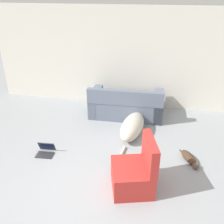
{
  "coord_description": "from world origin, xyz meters",
  "views": [
    {
      "loc": [
        0.92,
        -2.67,
        2.86
      ],
      "look_at": [
        0.05,
        1.46,
        0.73
      ],
      "focal_mm": 40.0,
      "sensor_mm": 36.0,
      "label": 1
    }
  ],
  "objects_px": {
    "couch": "(126,105)",
    "dog": "(133,125)",
    "side_chair": "(135,173)",
    "laptop_open": "(46,150)",
    "cat": "(190,158)"
  },
  "relations": [
    {
      "from": "couch",
      "to": "dog",
      "type": "height_order",
      "value": "couch"
    },
    {
      "from": "dog",
      "to": "side_chair",
      "type": "relative_size",
      "value": 1.87
    },
    {
      "from": "dog",
      "to": "side_chair",
      "type": "bearing_deg",
      "value": -164.82
    },
    {
      "from": "laptop_open",
      "to": "dog",
      "type": "bearing_deg",
      "value": 31.06
    },
    {
      "from": "cat",
      "to": "laptop_open",
      "type": "distance_m",
      "value": 2.69
    },
    {
      "from": "cat",
      "to": "laptop_open",
      "type": "xyz_separation_m",
      "value": [
        -2.67,
        -0.3,
        0.0
      ]
    },
    {
      "from": "couch",
      "to": "side_chair",
      "type": "height_order",
      "value": "side_chair"
    },
    {
      "from": "dog",
      "to": "laptop_open",
      "type": "relative_size",
      "value": 4.79
    },
    {
      "from": "cat",
      "to": "couch",
      "type": "bearing_deg",
      "value": -164.88
    },
    {
      "from": "couch",
      "to": "laptop_open",
      "type": "height_order",
      "value": "couch"
    },
    {
      "from": "cat",
      "to": "side_chair",
      "type": "relative_size",
      "value": 0.67
    },
    {
      "from": "side_chair",
      "to": "dog",
      "type": "bearing_deg",
      "value": 172.07
    },
    {
      "from": "couch",
      "to": "cat",
      "type": "height_order",
      "value": "couch"
    },
    {
      "from": "laptop_open",
      "to": "side_chair",
      "type": "relative_size",
      "value": 0.39
    },
    {
      "from": "couch",
      "to": "dog",
      "type": "bearing_deg",
      "value": 107.11
    }
  ]
}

